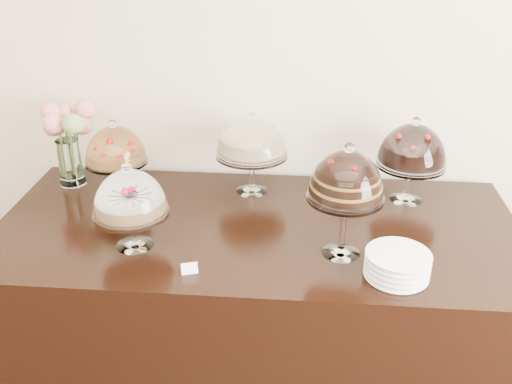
# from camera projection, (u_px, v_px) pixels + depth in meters

# --- Properties ---
(wall_back) EXTENTS (5.00, 0.04, 3.00)m
(wall_back) POSITION_uv_depth(u_px,v_px,m) (276.00, 52.00, 2.61)
(wall_back) COLOR beige
(wall_back) RESTS_ON ground
(display_counter) EXTENTS (2.20, 1.00, 0.90)m
(display_counter) POSITION_uv_depth(u_px,v_px,m) (257.00, 310.00, 2.60)
(display_counter) COLOR black
(display_counter) RESTS_ON ground
(cake_stand_sugar_sponge) EXTENTS (0.29, 0.29, 0.35)m
(cake_stand_sugar_sponge) POSITION_uv_depth(u_px,v_px,m) (130.00, 197.00, 2.16)
(cake_stand_sugar_sponge) COLOR white
(cake_stand_sugar_sponge) RESTS_ON display_counter
(cake_stand_choco_layer) EXTENTS (0.29, 0.29, 0.46)m
(cake_stand_choco_layer) POSITION_uv_depth(u_px,v_px,m) (346.00, 180.00, 2.07)
(cake_stand_choco_layer) COLOR white
(cake_stand_choco_layer) RESTS_ON display_counter
(cake_stand_cheesecake) EXTENTS (0.33, 0.33, 0.39)m
(cake_stand_cheesecake) POSITION_uv_depth(u_px,v_px,m) (252.00, 141.00, 2.57)
(cake_stand_cheesecake) COLOR white
(cake_stand_cheesecake) RESTS_ON display_counter
(cake_stand_dark_choco) EXTENTS (0.31, 0.31, 0.40)m
(cake_stand_dark_choco) POSITION_uv_depth(u_px,v_px,m) (412.00, 149.00, 2.49)
(cake_stand_dark_choco) COLOR white
(cake_stand_dark_choco) RESTS_ON display_counter
(cake_stand_fruit_tart) EXTENTS (0.28, 0.28, 0.37)m
(cake_stand_fruit_tart) POSITION_uv_depth(u_px,v_px,m) (115.00, 149.00, 2.55)
(cake_stand_fruit_tart) COLOR white
(cake_stand_fruit_tart) RESTS_ON display_counter
(flower_vase) EXTENTS (0.23, 0.25, 0.41)m
(flower_vase) POSITION_uv_depth(u_px,v_px,m) (67.00, 134.00, 2.64)
(flower_vase) COLOR white
(flower_vase) RESTS_ON display_counter
(plate_stack) EXTENTS (0.23, 0.23, 0.09)m
(plate_stack) POSITION_uv_depth(u_px,v_px,m) (397.00, 265.00, 2.05)
(plate_stack) COLOR white
(plate_stack) RESTS_ON display_counter
(price_card_left) EXTENTS (0.06, 0.03, 0.04)m
(price_card_left) POSITION_uv_depth(u_px,v_px,m) (189.00, 269.00, 2.07)
(price_card_left) COLOR white
(price_card_left) RESTS_ON display_counter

